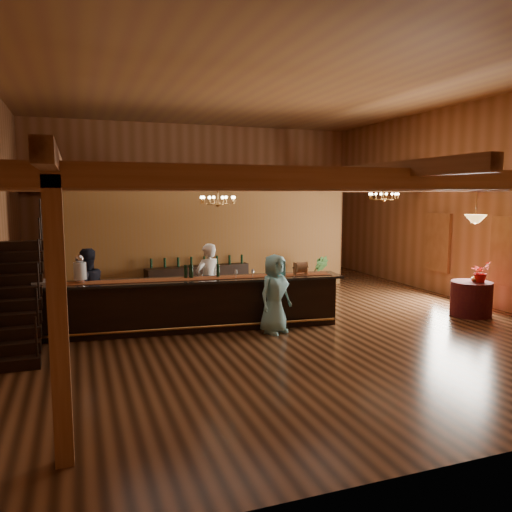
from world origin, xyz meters
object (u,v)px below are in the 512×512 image
object	(u,v)px
floor_plant	(318,273)
backbar_shelf	(198,280)
raffle_drum	(300,268)
beverage_dispenser	(80,270)
chandelier_left	(218,200)
chandelier_right	(384,196)
tasting_bar	(192,304)
bartender	(208,282)
round_table	(471,299)
staff_second	(87,290)
pendant_lamp	(475,219)
guest	(275,294)

from	to	relation	value
floor_plant	backbar_shelf	bearing A→B (deg)	170.70
raffle_drum	backbar_shelf	bearing A→B (deg)	109.95
beverage_dispenser	raffle_drum	xyz separation A→B (m)	(4.78, -0.64, -0.11)
beverage_dispenser	chandelier_left	bearing A→B (deg)	0.64
chandelier_right	floor_plant	distance (m)	3.25
tasting_bar	bartender	world-z (taller)	bartender
round_table	staff_second	size ratio (longest dim) A/B	0.54
beverage_dispenser	staff_second	world-z (taller)	staff_second
pendant_lamp	bartender	bearing A→B (deg)	163.54
tasting_bar	beverage_dispenser	world-z (taller)	beverage_dispenser
round_table	guest	bearing A→B (deg)	177.48
chandelier_right	guest	xyz separation A→B (m)	(-3.99, -1.93, -2.08)
bartender	beverage_dispenser	bearing A→B (deg)	-10.22
staff_second	chandelier_left	bearing A→B (deg)	150.63
staff_second	floor_plant	bearing A→B (deg)	177.12
chandelier_left	guest	size ratio (longest dim) A/B	0.47
bartender	staff_second	size ratio (longest dim) A/B	1.01
round_table	staff_second	xyz separation A→B (m)	(-8.97, 1.78, 0.49)
chandelier_left	round_table	bearing A→B (deg)	-13.03
chandelier_right	staff_second	distance (m)	8.07
chandelier_left	guest	bearing A→B (deg)	-51.97
backbar_shelf	pendant_lamp	world-z (taller)	pendant_lamp
chandelier_right	bartender	xyz separation A→B (m)	(-5.06, -0.32, -2.02)
beverage_dispenser	raffle_drum	world-z (taller)	beverage_dispenser
tasting_bar	pendant_lamp	size ratio (longest dim) A/B	7.67
raffle_drum	pendant_lamp	size ratio (longest dim) A/B	0.38
round_table	backbar_shelf	bearing A→B (deg)	140.52
beverage_dispenser	chandelier_right	world-z (taller)	chandelier_right
pendant_lamp	staff_second	size ratio (longest dim) A/B	0.49
beverage_dispenser	chandelier_left	world-z (taller)	chandelier_left
floor_plant	bartender	bearing A→B (deg)	-150.62
beverage_dispenser	bartender	distance (m)	2.95
bartender	guest	world-z (taller)	bartender
pendant_lamp	guest	size ratio (longest dim) A/B	0.52
round_table	raffle_drum	bearing A→B (deg)	170.35
pendant_lamp	bartender	distance (m)	6.65
backbar_shelf	chandelier_left	xyz separation A→B (m)	(-0.30, -3.35, 2.42)
raffle_drum	chandelier_right	world-z (taller)	chandelier_right
chandelier_left	chandelier_right	xyz separation A→B (m)	(4.91, 0.75, 0.08)
backbar_shelf	round_table	world-z (taller)	backbar_shelf
pendant_lamp	raffle_drum	bearing A→B (deg)	170.35
raffle_drum	floor_plant	xyz separation A→B (m)	(2.21, 3.42, -0.76)
staff_second	beverage_dispenser	bearing A→B (deg)	51.35
chandelier_left	pendant_lamp	bearing A→B (deg)	-13.03
backbar_shelf	guest	world-z (taller)	guest
round_table	chandelier_left	distance (m)	6.70
tasting_bar	beverage_dispenser	bearing A→B (deg)	178.62
tasting_bar	pendant_lamp	xyz separation A→B (m)	(6.79, -1.06, 1.82)
backbar_shelf	chandelier_right	bearing A→B (deg)	-37.86
pendant_lamp	bartender	size ratio (longest dim) A/B	0.49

